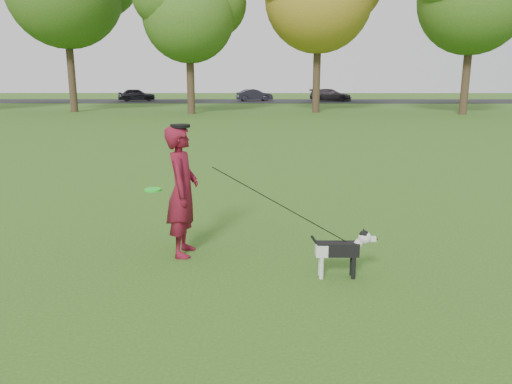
{
  "coord_description": "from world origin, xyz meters",
  "views": [
    {
      "loc": [
        0.3,
        -6.46,
        2.49
      ],
      "look_at": [
        0.26,
        -0.01,
        0.95
      ],
      "focal_mm": 35.0,
      "sensor_mm": 36.0,
      "label": 1
    }
  ],
  "objects_px": {
    "man": "(182,191)",
    "car_left": "(137,95)",
    "car_right": "(330,95)",
    "car_mid": "(254,95)",
    "dog": "(343,248)"
  },
  "relations": [
    {
      "from": "man",
      "to": "car_left",
      "type": "height_order",
      "value": "man"
    },
    {
      "from": "man",
      "to": "car_right",
      "type": "distance_m",
      "value": 40.52
    },
    {
      "from": "car_mid",
      "to": "dog",
      "type": "bearing_deg",
      "value": 167.83
    },
    {
      "from": "car_left",
      "to": "car_right",
      "type": "xyz_separation_m",
      "value": [
        17.77,
        0.0,
        -0.01
      ]
    },
    {
      "from": "car_mid",
      "to": "car_right",
      "type": "height_order",
      "value": "car_right"
    },
    {
      "from": "man",
      "to": "dog",
      "type": "distance_m",
      "value": 2.31
    },
    {
      "from": "man",
      "to": "car_right",
      "type": "relative_size",
      "value": 0.48
    },
    {
      "from": "car_mid",
      "to": "car_left",
      "type": "bearing_deg",
      "value": 75.76
    },
    {
      "from": "man",
      "to": "car_mid",
      "type": "relative_size",
      "value": 0.56
    },
    {
      "from": "car_left",
      "to": "man",
      "type": "bearing_deg",
      "value": -175.71
    },
    {
      "from": "man",
      "to": "car_left",
      "type": "xyz_separation_m",
      "value": [
        -10.18,
        39.8,
        -0.32
      ]
    },
    {
      "from": "man",
      "to": "car_mid",
      "type": "distance_m",
      "value": 39.81
    },
    {
      "from": "dog",
      "to": "man",
      "type": "bearing_deg",
      "value": 158.7
    },
    {
      "from": "man",
      "to": "car_right",
      "type": "bearing_deg",
      "value": -9.39
    },
    {
      "from": "dog",
      "to": "car_right",
      "type": "distance_m",
      "value": 40.99
    }
  ]
}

